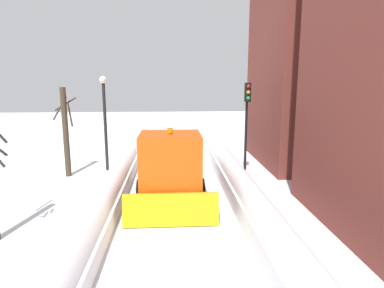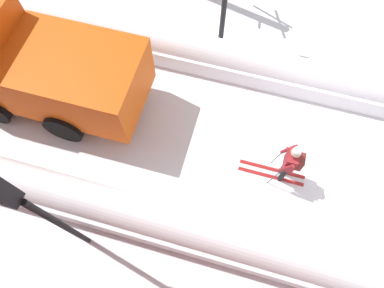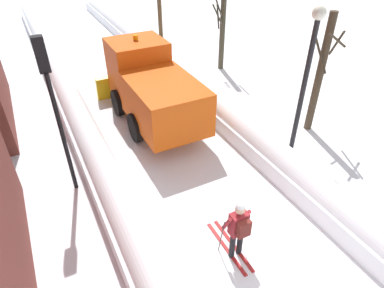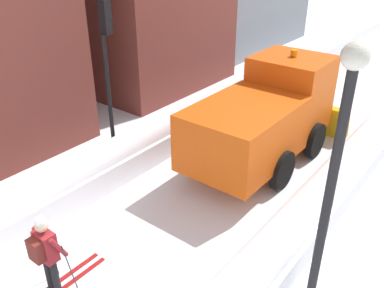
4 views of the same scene
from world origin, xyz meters
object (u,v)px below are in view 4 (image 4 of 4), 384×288
object	(u,v)px
plow_truck	(267,115)
street_lamp	(336,161)
skier	(47,251)
traffic_light_pole	(107,53)

from	to	relation	value
plow_truck	street_lamp	bearing A→B (deg)	-52.35
skier	traffic_light_pole	xyz separation A→B (m)	(-3.04, 4.49, 2.26)
plow_truck	street_lamp	world-z (taller)	street_lamp
skier	traffic_light_pole	distance (m)	5.88
plow_truck	skier	bearing A→B (deg)	-95.44
plow_truck	traffic_light_pole	bearing A→B (deg)	-144.52
plow_truck	traffic_light_pole	distance (m)	4.90
street_lamp	plow_truck	bearing A→B (deg)	127.65
street_lamp	skier	bearing A→B (deg)	-146.77
skier	street_lamp	xyz separation A→B (m)	(4.11, 2.69, 2.19)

